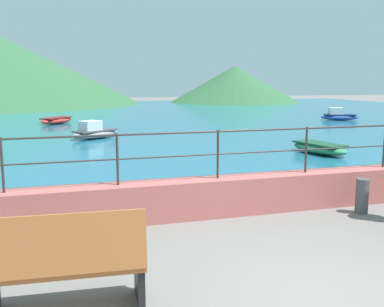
# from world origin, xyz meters

# --- Properties ---
(ground_plane) EXTENTS (120.00, 120.00, 0.00)m
(ground_plane) POSITION_xyz_m (0.00, 0.00, 0.00)
(ground_plane) COLOR slate
(promenade_wall) EXTENTS (20.00, 0.56, 0.70)m
(promenade_wall) POSITION_xyz_m (0.00, 3.20, 0.35)
(promenade_wall) COLOR #BC605B
(promenade_wall) RESTS_ON ground
(railing) EXTENTS (18.44, 0.04, 0.90)m
(railing) POSITION_xyz_m (0.00, 3.20, 1.32)
(railing) COLOR #383330
(railing) RESTS_ON promenade_wall
(lake_water) EXTENTS (64.00, 44.32, 0.06)m
(lake_water) POSITION_xyz_m (0.00, 25.84, 0.03)
(lake_water) COLOR #236B89
(lake_water) RESTS_ON ground
(hill_secondary) EXTENTS (14.59, 14.59, 4.04)m
(hill_secondary) POSITION_xyz_m (16.42, 42.42, 2.02)
(hill_secondary) COLOR #33663D
(hill_secondary) RESTS_ON ground
(bench_main) EXTENTS (1.74, 0.68, 1.13)m
(bench_main) POSITION_xyz_m (-2.78, 0.34, 0.56)
(bench_main) COLOR #B76633
(bench_main) RESTS_ON ground
(bollard) EXTENTS (0.24, 0.24, 0.66)m
(bollard) POSITION_xyz_m (2.65, 2.49, 0.33)
(bollard) COLOR #4C4C51
(bollard) RESTS_ON ground
(boat_0) EXTENTS (2.47, 1.66, 0.76)m
(boat_0) POSITION_xyz_m (13.80, 19.18, 0.33)
(boat_0) COLOR #2D4C9E
(boat_0) RESTS_ON lake_water
(boat_1) EXTENTS (2.40, 2.05, 0.76)m
(boat_1) POSITION_xyz_m (-1.32, 14.66, 0.33)
(boat_1) COLOR gray
(boat_1) RESTS_ON lake_water
(boat_2) EXTENTS (2.20, 2.32, 0.36)m
(boat_2) POSITION_xyz_m (-2.83, 21.79, 0.26)
(boat_2) COLOR red
(boat_2) RESTS_ON lake_water
(boat_3) EXTENTS (1.35, 2.43, 0.36)m
(boat_3) POSITION_xyz_m (5.57, 8.48, 0.26)
(boat_3) COLOR #338C59
(boat_3) RESTS_ON lake_water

